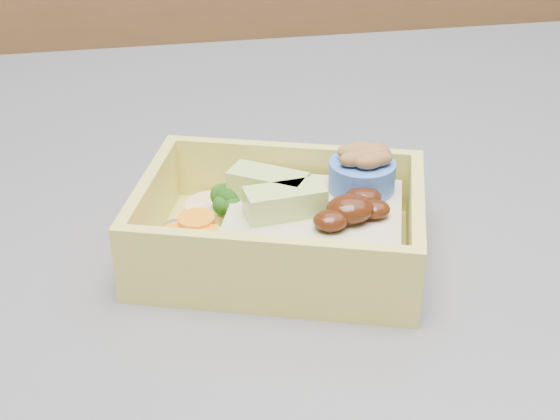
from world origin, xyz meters
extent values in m
cube|color=brown|center=(0.00, 1.20, 0.45)|extent=(3.20, 0.60, 0.90)
cube|color=#35363A|center=(0.00, -0.10, 0.90)|extent=(1.24, 0.84, 0.04)
cube|color=#D3CA57|center=(-0.04, -0.07, 0.92)|extent=(0.19, 0.16, 0.01)
cube|color=#D3CA57|center=(-0.02, -0.02, 0.95)|extent=(0.15, 0.06, 0.04)
cube|color=#D3CA57|center=(-0.06, -0.12, 0.95)|extent=(0.15, 0.06, 0.04)
cube|color=#D3CA57|center=(0.03, -0.10, 0.95)|extent=(0.04, 0.10, 0.04)
cube|color=#D3CA57|center=(-0.11, -0.05, 0.95)|extent=(0.04, 0.10, 0.04)
cube|color=tan|center=(-0.02, -0.08, 0.94)|extent=(0.12, 0.11, 0.02)
ellipsoid|color=#361508|center=(-0.01, -0.09, 0.96)|extent=(0.03, 0.03, 0.01)
ellipsoid|color=#361508|center=(0.00, -0.08, 0.96)|extent=(0.03, 0.02, 0.01)
ellipsoid|color=#361508|center=(-0.02, -0.10, 0.96)|extent=(0.02, 0.02, 0.01)
ellipsoid|color=#361508|center=(0.01, -0.09, 0.96)|extent=(0.02, 0.02, 0.01)
cube|color=#B4D56F|center=(-0.04, -0.08, 0.96)|extent=(0.05, 0.02, 0.02)
cube|color=#B4D56F|center=(-0.05, -0.06, 0.96)|extent=(0.05, 0.04, 0.02)
cylinder|color=#7AB963|center=(-0.07, -0.05, 0.93)|extent=(0.01, 0.01, 0.01)
sphere|color=#1D5112|center=(-0.07, -0.05, 0.95)|extent=(0.02, 0.02, 0.02)
sphere|color=#1D5112|center=(-0.06, -0.05, 0.95)|extent=(0.01, 0.01, 0.01)
sphere|color=#1D5112|center=(-0.07, -0.05, 0.95)|extent=(0.01, 0.01, 0.01)
sphere|color=#1D5112|center=(-0.07, -0.06, 0.95)|extent=(0.01, 0.01, 0.01)
sphere|color=#1D5112|center=(-0.07, -0.06, 0.95)|extent=(0.01, 0.01, 0.01)
sphere|color=#1D5112|center=(-0.06, -0.04, 0.95)|extent=(0.01, 0.01, 0.01)
cylinder|color=yellow|center=(-0.09, -0.08, 0.94)|extent=(0.04, 0.04, 0.02)
cylinder|color=orange|center=(-0.09, -0.08, 0.95)|extent=(0.02, 0.02, 0.00)
cylinder|color=orange|center=(-0.10, -0.08, 0.95)|extent=(0.02, 0.02, 0.00)
cylinder|color=orange|center=(-0.09, -0.09, 0.95)|extent=(0.02, 0.02, 0.00)
cylinder|color=orange|center=(-0.09, -0.08, 0.95)|extent=(0.02, 0.02, 0.00)
cylinder|color=#DCAE7F|center=(-0.07, -0.03, 0.93)|extent=(0.03, 0.03, 0.01)
cylinder|color=#DCAE7F|center=(-0.06, -0.04, 0.93)|extent=(0.03, 0.03, 0.01)
ellipsoid|color=white|center=(-0.05, -0.03, 0.94)|extent=(0.02, 0.02, 0.02)
ellipsoid|color=white|center=(-0.10, -0.06, 0.94)|extent=(0.02, 0.02, 0.02)
cylinder|color=blue|center=(0.01, -0.06, 0.96)|extent=(0.04, 0.04, 0.02)
ellipsoid|color=brown|center=(0.01, -0.06, 0.97)|extent=(0.02, 0.02, 0.01)
ellipsoid|color=brown|center=(0.02, -0.06, 0.97)|extent=(0.02, 0.02, 0.01)
ellipsoid|color=brown|center=(0.00, -0.05, 0.97)|extent=(0.02, 0.02, 0.01)
ellipsoid|color=brown|center=(0.01, -0.07, 0.97)|extent=(0.02, 0.02, 0.01)
ellipsoid|color=brown|center=(0.00, -0.06, 0.97)|extent=(0.02, 0.02, 0.01)
ellipsoid|color=brown|center=(0.02, -0.07, 0.97)|extent=(0.02, 0.02, 0.01)
ellipsoid|color=brown|center=(0.01, -0.05, 0.97)|extent=(0.02, 0.02, 0.01)
ellipsoid|color=brown|center=(0.02, -0.05, 0.97)|extent=(0.02, 0.02, 0.01)
camera|label=1|loc=(-0.11, -0.44, 1.17)|focal=50.00mm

